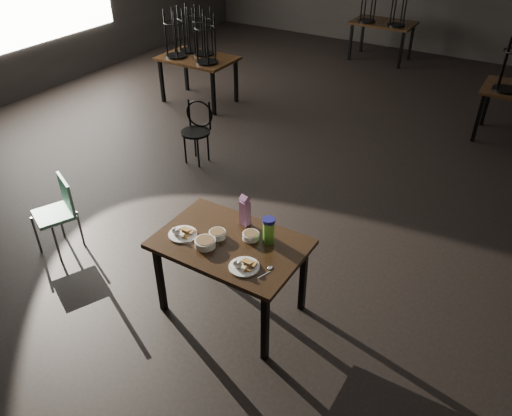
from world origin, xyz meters
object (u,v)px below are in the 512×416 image
Objects in this scene: main_table at (231,250)px; water_bottle at (269,230)px; school_chair at (59,208)px; juice_carton at (245,211)px; bentwood_chair at (197,127)px.

main_table is 5.32× the size of water_bottle.
juice_carton is at bearing 36.69° from school_chair.
bentwood_chair is at bearing 113.61° from school_chair.
water_bottle is at bearing 32.19° from main_table.
juice_carton reaches higher than main_table.
main_table is 1.55× the size of school_chair.
water_bottle reaches higher than bentwood_chair.
bentwood_chair is (-1.91, 2.07, -0.20)m from main_table.
water_bottle is at bearing -19.76° from juice_carton.
water_bottle is (0.29, -0.10, -0.02)m from juice_carton.
juice_carton reaches higher than water_bottle.
water_bottle is 0.28× the size of bentwood_chair.
juice_carton reaches higher than school_chair.
juice_carton is at bearing 160.24° from water_bottle.
school_chair is (-2.22, -0.31, -0.40)m from water_bottle.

